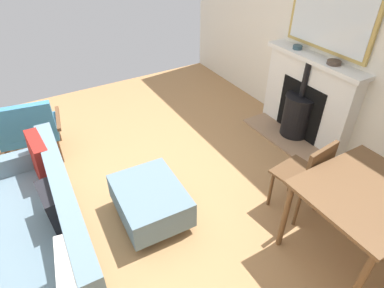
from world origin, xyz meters
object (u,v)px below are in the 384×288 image
object	(u,v)px
sofa	(33,239)
dining_table	(365,201)
mantel_bowl_far	(334,62)
dining_chair_near_fireplace	(308,174)
fireplace	(304,103)
ottoman	(150,200)
armchair_accent	(28,128)
mantel_bowl_near	(298,47)

from	to	relation	value
sofa	dining_table	xyz separation A→B (m)	(-2.26, 1.19, 0.29)
mantel_bowl_far	dining_chair_near_fireplace	size ratio (longest dim) A/B	0.18
fireplace	mantel_bowl_far	xyz separation A→B (m)	(-0.02, 0.25, 0.61)
ottoman	armchair_accent	world-z (taller)	armchair_accent
fireplace	dining_table	xyz separation A→B (m)	(1.02, 1.55, 0.18)
mantel_bowl_far	dining_table	bearing A→B (deg)	51.40
fireplace	ottoman	size ratio (longest dim) A/B	1.76
dining_chair_near_fireplace	sofa	bearing A→B (deg)	-15.76
armchair_accent	mantel_bowl_near	bearing A→B (deg)	164.57
mantel_bowl_near	mantel_bowl_far	bearing A→B (deg)	90.00
fireplace	dining_chair_near_fireplace	size ratio (longest dim) A/B	1.61
ottoman	dining_chair_near_fireplace	size ratio (longest dim) A/B	0.92
dining_chair_near_fireplace	armchair_accent	bearing A→B (deg)	-46.28
sofa	mantel_bowl_far	bearing A→B (deg)	-177.99
sofa	dining_chair_near_fireplace	distance (m)	2.37
mantel_bowl_near	mantel_bowl_far	distance (m)	0.54
sofa	dining_table	distance (m)	2.57
armchair_accent	dining_table	xyz separation A→B (m)	(-2.05, 2.70, 0.19)
dining_table	dining_chair_near_fireplace	xyz separation A→B (m)	(-0.01, -0.54, -0.14)
mantel_bowl_far	armchair_accent	bearing A→B (deg)	-24.32
sofa	dining_table	bearing A→B (deg)	152.35
dining_chair_near_fireplace	fireplace	bearing A→B (deg)	-135.17
dining_chair_near_fireplace	mantel_bowl_far	bearing A→B (deg)	-143.69
armchair_accent	dining_chair_near_fireplace	bearing A→B (deg)	133.72
fireplace	armchair_accent	distance (m)	3.28
armchair_accent	fireplace	bearing A→B (deg)	159.50
ottoman	dining_chair_near_fireplace	world-z (taller)	dining_chair_near_fireplace
mantel_bowl_near	dining_table	bearing A→B (deg)	60.62
fireplace	armchair_accent	size ratio (longest dim) A/B	1.66
armchair_accent	mantel_bowl_far	bearing A→B (deg)	155.68
mantel_bowl_far	sofa	size ratio (longest dim) A/B	0.08
ottoman	mantel_bowl_far	bearing A→B (deg)	-177.86
mantel_bowl_near	mantel_bowl_far	xyz separation A→B (m)	(0.00, 0.54, -0.00)
ottoman	dining_table	bearing A→B (deg)	136.00
mantel_bowl_near	sofa	world-z (taller)	mantel_bowl_near
ottoman	dining_table	world-z (taller)	dining_table
sofa	ottoman	size ratio (longest dim) A/B	2.37
fireplace	mantel_bowl_far	world-z (taller)	mantel_bowl_far
sofa	armchair_accent	size ratio (longest dim) A/B	2.24
armchair_accent	dining_chair_near_fireplace	xyz separation A→B (m)	(-2.06, 2.15, 0.05)
mantel_bowl_near	dining_chair_near_fireplace	xyz separation A→B (m)	(1.03, 1.30, -0.58)
mantel_bowl_near	armchair_accent	xyz separation A→B (m)	(3.09, -0.85, -0.63)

